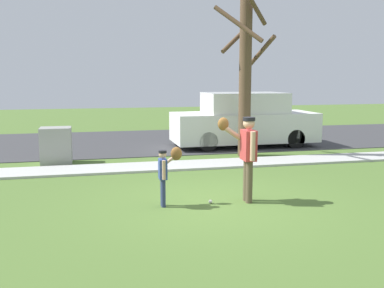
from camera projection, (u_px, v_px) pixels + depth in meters
The scene contains 9 objects.
ground_plane at pixel (180, 167), 12.14m from camera, with size 48.00×48.00×0.00m, color #4C6B2D.
sidewalk_strip at pixel (180, 165), 12.23m from camera, with size 36.00×1.20×0.06m, color #B2B2AD.
road_surface at pixel (154, 141), 17.04m from camera, with size 36.00×6.80×0.02m, color #38383A.
person_adult at pixel (246, 149), 8.65m from camera, with size 0.67×0.63×1.67m.
person_child at pixel (166, 169), 8.41m from camera, with size 0.48×0.41×1.11m.
baseball at pixel (210, 202), 8.66m from camera, with size 0.07×0.07×0.07m, color white.
utility_cabinet at pixel (56, 146), 12.59m from camera, with size 0.85×0.71×1.03m, color gray.
street_tree_near at pixel (245, 71), 13.56m from camera, with size 1.84×1.88×4.88m.
parked_van_white at pixel (244, 121), 15.65m from camera, with size 5.00×1.95×1.88m.
Camera 1 is at (-2.41, -8.16, 2.44)m, focal length 41.65 mm.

